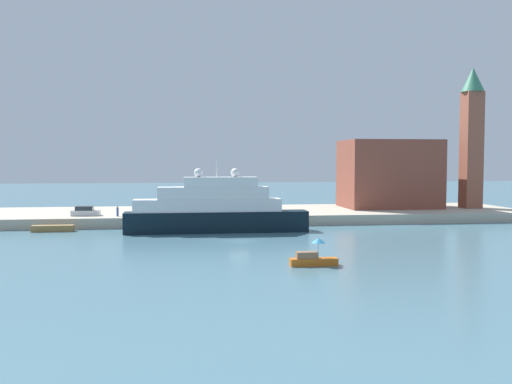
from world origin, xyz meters
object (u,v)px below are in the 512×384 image
at_px(work_barge, 53,228).
at_px(mooring_bollard, 243,213).
at_px(large_yacht, 215,210).
at_px(harbor_building, 389,174).
at_px(bell_tower, 472,132).
at_px(small_motorboat, 313,257).
at_px(person_figure, 118,212).
at_px(parked_car, 85,212).

relative_size(work_barge, mooring_bollard, 8.45).
xyz_separation_m(large_yacht, harbor_building, (34.98, 19.99, 4.86)).
distance_m(large_yacht, bell_tower, 54.28).
xyz_separation_m(small_motorboat, person_figure, (-23.78, 37.01, 1.62)).
bearing_deg(parked_car, large_yacht, -27.61).
xyz_separation_m(bell_tower, parked_car, (-70.72, -5.81, -13.86)).
height_order(small_motorboat, harbor_building, harbor_building).
relative_size(person_figure, mooring_bollard, 2.31).
height_order(small_motorboat, parked_car, parked_car).
distance_m(work_barge, parked_car, 8.05).
xyz_separation_m(parked_car, person_figure, (5.38, -1.69, 0.10)).
bearing_deg(bell_tower, parked_car, -175.30).
xyz_separation_m(harbor_building, bell_tower, (15.07, -3.37, 8.03)).
bearing_deg(person_figure, bell_tower, 6.54).
relative_size(small_motorboat, parked_car, 1.06).
height_order(bell_tower, person_figure, bell_tower).
distance_m(bell_tower, person_figure, 67.19).
bearing_deg(harbor_building, bell_tower, -12.60).
bearing_deg(mooring_bollard, large_yacht, -124.57).
relative_size(large_yacht, work_barge, 4.46).
relative_size(large_yacht, mooring_bollard, 37.72).
bearing_deg(mooring_bollard, work_barge, -173.06).
xyz_separation_m(small_motorboat, mooring_bollard, (-3.34, 35.35, 1.20)).
bearing_deg(small_motorboat, work_barge, 135.91).
relative_size(parked_car, mooring_bollard, 6.31).
bearing_deg(work_barge, parked_car, 62.33).
height_order(large_yacht, bell_tower, bell_tower).
xyz_separation_m(small_motorboat, parked_car, (-29.16, 38.70, 1.51)).
bearing_deg(work_barge, mooring_bollard, 6.94).
height_order(small_motorboat, work_barge, small_motorboat).
distance_m(parked_car, person_figure, 5.64).
bearing_deg(parked_car, person_figure, -17.40).
xyz_separation_m(large_yacht, mooring_bollard, (5.15, 7.47, -1.28)).
distance_m(small_motorboat, parked_car, 48.48).
height_order(harbor_building, mooring_bollard, harbor_building).
bearing_deg(bell_tower, small_motorboat, -133.04).
height_order(work_barge, harbor_building, harbor_building).
distance_m(large_yacht, harbor_building, 40.58).
relative_size(harbor_building, person_figure, 10.51).
distance_m(person_figure, mooring_bollard, 20.52).
relative_size(large_yacht, parked_car, 5.97).
distance_m(small_motorboat, mooring_bollard, 35.53).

